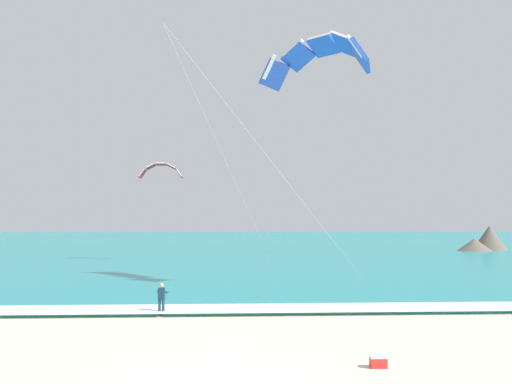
% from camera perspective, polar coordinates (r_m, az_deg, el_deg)
% --- Properties ---
extents(ground_plane, '(200.00, 200.00, 0.00)m').
position_cam_1_polar(ground_plane, '(19.08, -3.78, -18.41)').
color(ground_plane, beige).
extents(sea, '(200.00, 120.00, 0.20)m').
position_cam_1_polar(sea, '(89.85, -2.98, -5.40)').
color(sea, teal).
rests_on(sea, ground).
extents(surf_foam, '(200.00, 2.79, 0.04)m').
position_cam_1_polar(surf_foam, '(31.12, -3.38, -11.58)').
color(surf_foam, white).
rests_on(surf_foam, sea).
extents(surfboard, '(0.65, 1.45, 0.09)m').
position_cam_1_polar(surfboard, '(30.58, -9.48, -12.10)').
color(surfboard, white).
rests_on(surfboard, ground).
extents(kitesurfer, '(0.57, 0.57, 1.69)m').
position_cam_1_polar(kitesurfer, '(30.45, -9.46, -10.40)').
color(kitesurfer, '#143347').
rests_on(kitesurfer, ground).
extents(kite_primary, '(12.84, 12.04, 16.61)m').
position_cam_1_polar(kite_primary, '(41.17, 6.29, 13.46)').
color(kite_primary, blue).
extents(kite_distant, '(4.72, 1.21, 1.66)m').
position_cam_1_polar(kite_distant, '(60.69, -9.51, 2.31)').
color(kite_distant, red).
extents(headland_right, '(7.90, 6.73, 3.54)m').
position_cam_1_polar(headland_right, '(83.74, 21.93, -4.57)').
color(headland_right, '#665B51').
rests_on(headland_right, ground).
extents(cooler_box, '(0.58, 0.38, 0.40)m').
position_cam_1_polar(cooler_box, '(20.94, 12.16, -16.31)').
color(cooler_box, red).
rests_on(cooler_box, ground).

